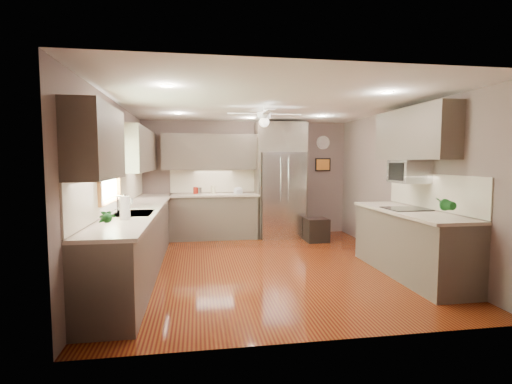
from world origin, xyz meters
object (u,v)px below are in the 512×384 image
object	(u,v)px
soap_bottle	(129,201)
potted_plant_left	(105,217)
canister_c	(213,190)
bowl	(238,192)
stool	(316,230)
paper_towel	(125,208)
potted_plant_right	(444,204)
microwave	(409,172)
canister_b	(200,191)
refrigerator	(281,182)
canister_a	(195,190)

from	to	relation	value
soap_bottle	potted_plant_left	xyz separation A→B (m)	(0.12, -1.98, 0.05)
soap_bottle	canister_c	bearing A→B (deg)	57.49
potted_plant_left	bowl	bearing A→B (deg)	66.50
stool	paper_towel	bearing A→B (deg)	-141.33
potted_plant_right	microwave	bearing A→B (deg)	82.97
paper_towel	soap_bottle	bearing A→B (deg)	97.57
paper_towel	potted_plant_right	bearing A→B (deg)	-7.33
canister_b	potted_plant_right	xyz separation A→B (m)	(2.93, -3.72, 0.10)
canister_b	potted_plant_left	bearing A→B (deg)	-103.12
canister_c	stool	xyz separation A→B (m)	(2.05, -0.70, -0.79)
canister_b	stool	distance (m)	2.54
canister_c	potted_plant_left	xyz separation A→B (m)	(-1.22, -4.09, 0.06)
soap_bottle	potted_plant_right	size ratio (longest dim) A/B	0.58
potted_plant_right	refrigerator	world-z (taller)	refrigerator
potted_plant_left	microwave	bearing A→B (deg)	17.96
canister_c	potted_plant_right	xyz separation A→B (m)	(2.65, -3.78, 0.08)
bowl	refrigerator	bearing A→B (deg)	-1.02
canister_a	stool	xyz separation A→B (m)	(2.43, -0.65, -0.78)
canister_b	potted_plant_left	xyz separation A→B (m)	(-0.94, -4.03, 0.08)
canister_a	potted_plant_left	bearing A→B (deg)	-101.86
canister_c	microwave	distance (m)	3.96
canister_a	soap_bottle	bearing A→B (deg)	-115.23
soap_bottle	stool	bearing A→B (deg)	22.49
canister_b	potted_plant_left	distance (m)	4.14
potted_plant_right	paper_towel	world-z (taller)	potted_plant_right
canister_a	bowl	distance (m)	0.90
bowl	canister_b	bearing A→B (deg)	179.23
canister_c	soap_bottle	xyz separation A→B (m)	(-1.34, -2.11, 0.01)
canister_b	refrigerator	distance (m)	1.74
refrigerator	paper_towel	world-z (taller)	refrigerator
soap_bottle	potted_plant_right	xyz separation A→B (m)	(3.99, -1.68, 0.07)
microwave	paper_towel	world-z (taller)	microwave
canister_b	soap_bottle	xyz separation A→B (m)	(-1.06, -2.04, 0.03)
refrigerator	canister_a	bearing A→B (deg)	178.83
stool	soap_bottle	bearing A→B (deg)	-157.51
canister_a	potted_plant_left	world-z (taller)	potted_plant_left
soap_bottle	bowl	size ratio (longest dim) A/B	0.87
stool	paper_towel	distance (m)	4.23
bowl	refrigerator	distance (m)	0.95
canister_c	potted_plant_left	size ratio (longest dim) A/B	0.57
potted_plant_right	refrigerator	bearing A→B (deg)	108.05
canister_c	potted_plant_right	size ratio (longest dim) A/B	0.52
soap_bottle	microwave	distance (m)	4.19
canister_a	microwave	size ratio (longest dim) A/B	0.26
canister_a	microwave	bearing A→B (deg)	-41.12
potted_plant_left	stool	world-z (taller)	potted_plant_left
soap_bottle	bowl	xyz separation A→B (m)	(1.87, 2.03, -0.07)
refrigerator	bowl	bearing A→B (deg)	178.98
canister_c	microwave	world-z (taller)	microwave
canister_b	bowl	size ratio (longest dim) A/B	0.67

